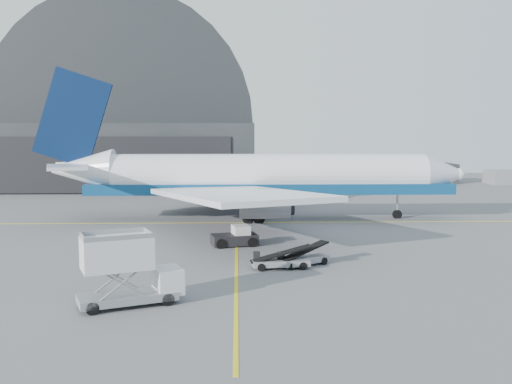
{
  "coord_description": "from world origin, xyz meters",
  "views": [
    {
      "loc": [
        0.11,
        -45.46,
        10.46
      ],
      "look_at": [
        1.96,
        11.23,
        4.5
      ],
      "focal_mm": 40.0,
      "sensor_mm": 36.0,
      "label": 1
    }
  ],
  "objects_px": {
    "pushback_tug": "(236,238)",
    "belt_loader_a": "(302,259)",
    "catering_truck": "(126,271)",
    "airliner": "(252,177)",
    "belt_loader_b": "(280,261)"
  },
  "relations": [
    {
      "from": "airliner",
      "to": "belt_loader_a",
      "type": "distance_m",
      "value": 24.96
    },
    {
      "from": "pushback_tug",
      "to": "belt_loader_b",
      "type": "height_order",
      "value": "pushback_tug"
    },
    {
      "from": "airliner",
      "to": "belt_loader_b",
      "type": "distance_m",
      "value": 25.64
    },
    {
      "from": "pushback_tug",
      "to": "belt_loader_b",
      "type": "xyz_separation_m",
      "value": [
        3.45,
        -9.1,
        -0.17
      ]
    },
    {
      "from": "belt_loader_a",
      "to": "airliner",
      "type": "bearing_deg",
      "value": 65.55
    },
    {
      "from": "catering_truck",
      "to": "belt_loader_a",
      "type": "xyz_separation_m",
      "value": [
        11.81,
        10.02,
        -1.61
      ]
    },
    {
      "from": "airliner",
      "to": "belt_loader_a",
      "type": "bearing_deg",
      "value": -82.3
    },
    {
      "from": "catering_truck",
      "to": "belt_loader_b",
      "type": "height_order",
      "value": "catering_truck"
    },
    {
      "from": "airliner",
      "to": "belt_loader_a",
      "type": "height_order",
      "value": "airliner"
    },
    {
      "from": "pushback_tug",
      "to": "belt_loader_a",
      "type": "height_order",
      "value": "pushback_tug"
    },
    {
      "from": "belt_loader_a",
      "to": "belt_loader_b",
      "type": "xyz_separation_m",
      "value": [
        -1.83,
        -0.87,
        0.01
      ]
    },
    {
      "from": "pushback_tug",
      "to": "belt_loader_b",
      "type": "bearing_deg",
      "value": -82.44
    },
    {
      "from": "catering_truck",
      "to": "belt_loader_a",
      "type": "relative_size",
      "value": 1.48
    },
    {
      "from": "airliner",
      "to": "belt_loader_b",
      "type": "height_order",
      "value": "airliner"
    },
    {
      "from": "belt_loader_a",
      "to": "pushback_tug",
      "type": "bearing_deg",
      "value": 90.52
    }
  ]
}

